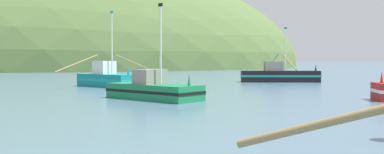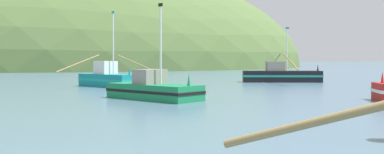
% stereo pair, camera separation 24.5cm
% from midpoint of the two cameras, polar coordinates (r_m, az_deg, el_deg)
% --- Properties ---
extents(hill_mid_right, '(142.62, 114.10, 60.51)m').
position_cam_midpoint_polar(hill_mid_right, '(138.24, -15.33, 1.32)').
color(hill_mid_right, '#516B38').
rests_on(hill_mid_right, ground).
extents(fishing_boat_teal, '(8.84, 6.28, 6.73)m').
position_cam_midpoint_polar(fishing_boat_teal, '(39.42, -10.83, -0.17)').
color(fishing_boat_teal, '#147F84').
rests_on(fishing_boat_teal, ground).
extents(fishing_boat_black, '(8.56, 14.93, 5.90)m').
position_cam_midpoint_polar(fishing_boat_black, '(47.33, 11.86, 0.25)').
color(fishing_boat_black, black).
rests_on(fishing_boat_black, ground).
extents(fishing_boat_green, '(5.56, 6.70, 5.91)m').
position_cam_midpoint_polar(fishing_boat_green, '(26.99, -4.87, -1.67)').
color(fishing_boat_green, '#197A47').
rests_on(fishing_boat_green, ground).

